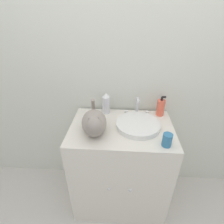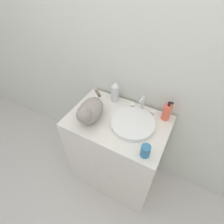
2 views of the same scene
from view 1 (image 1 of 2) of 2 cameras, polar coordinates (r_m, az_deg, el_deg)
name	(u,v)px [view 1 (image 1 of 2)]	position (r m, az deg, el deg)	size (l,w,h in m)	color
ground_plane	(118,223)	(1.86, 1.97, -32.59)	(8.00, 8.00, 0.00)	beige
wall_back	(123,67)	(1.48, 3.72, 14.55)	(6.00, 0.05, 2.50)	silver
vanity_cabinet	(120,166)	(1.65, 2.62, -17.23)	(0.80, 0.56, 0.87)	silver
sink_basin	(137,125)	(1.36, 8.32, -4.09)	(0.34, 0.34, 0.04)	white
faucet	(137,108)	(1.49, 8.07, 1.42)	(0.21, 0.10, 0.17)	silver
cat	(94,123)	(1.25, -5.99, -3.44)	(0.23, 0.38, 0.21)	gray
soap_bottle	(160,107)	(1.53, 15.48, 1.47)	(0.07, 0.07, 0.18)	#EF6047
spray_bottle	(106,103)	(1.50, -2.08, 2.84)	(0.07, 0.07, 0.19)	silver
cup	(167,140)	(1.22, 17.40, -8.71)	(0.06, 0.06, 0.09)	teal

